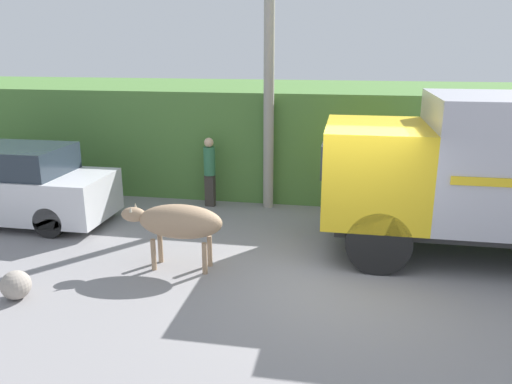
{
  "coord_description": "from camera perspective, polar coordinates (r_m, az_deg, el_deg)",
  "views": [
    {
      "loc": [
        0.06,
        -7.98,
        3.85
      ],
      "look_at": [
        -1.52,
        0.67,
        1.27
      ],
      "focal_mm": 35.0,
      "sensor_mm": 36.0,
      "label": 1
    }
  ],
  "objects": [
    {
      "name": "parked_suv",
      "position": [
        12.49,
        -26.48,
        0.65
      ],
      "size": [
        4.69,
        1.75,
        1.74
      ],
      "rotation": [
        0.0,
        0.0,
        0.03
      ],
      "color": "silver",
      "rests_on": "ground_plane"
    },
    {
      "name": "utility_pole",
      "position": [
        11.86,
        1.5,
        13.45
      ],
      "size": [
        0.9,
        0.25,
        6.29
      ],
      "color": "#9E998E",
      "rests_on": "ground_plane"
    },
    {
      "name": "hillside_embankment",
      "position": [
        14.67,
        10.01,
        6.42
      ],
      "size": [
        32.0,
        5.09,
        2.76
      ],
      "color": "#4C7A38",
      "rests_on": "ground_plane"
    },
    {
      "name": "pedestrian_on_hill",
      "position": [
        12.28,
        -5.33,
        2.76
      ],
      "size": [
        0.32,
        0.32,
        1.72
      ],
      "rotation": [
        0.0,
        0.0,
        3.0
      ],
      "color": "#38332D",
      "rests_on": "ground_plane"
    },
    {
      "name": "roadside_rock",
      "position": [
        8.83,
        -25.75,
        -9.55
      ],
      "size": [
        0.46,
        0.46,
        0.46
      ],
      "color": "gray",
      "rests_on": "ground_plane"
    },
    {
      "name": "ground_plane",
      "position": [
        8.86,
        9.05,
        -9.6
      ],
      "size": [
        60.0,
        60.0,
        0.0
      ],
      "primitive_type": "plane",
      "color": "gray"
    },
    {
      "name": "brown_cow",
      "position": [
        8.89,
        -8.9,
        -3.42
      ],
      "size": [
        1.86,
        0.61,
        1.19
      ],
      "rotation": [
        0.0,
        0.0,
        -0.02
      ],
      "color": "#9E7F60",
      "rests_on": "ground_plane"
    },
    {
      "name": "cargo_truck",
      "position": [
        10.02,
        26.58,
        2.26
      ],
      "size": [
        6.17,
        2.5,
        3.03
      ],
      "rotation": [
        0.0,
        0.0,
        0.02
      ],
      "color": "#2D2D2D",
      "rests_on": "ground_plane"
    }
  ]
}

